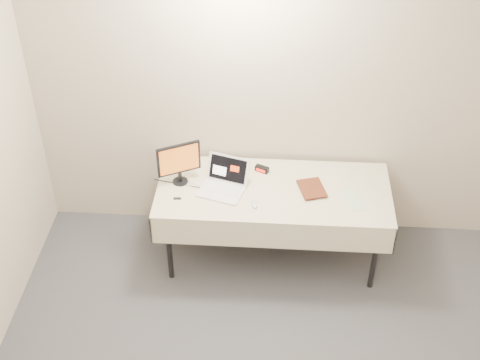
# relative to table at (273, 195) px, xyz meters

# --- Properties ---
(back_wall) EXTENTS (4.00, 0.10, 2.70)m
(back_wall) POSITION_rel_table_xyz_m (0.00, 0.45, 0.67)
(back_wall) COLOR beige
(back_wall) RESTS_ON ground
(table) EXTENTS (1.86, 0.81, 0.74)m
(table) POSITION_rel_table_xyz_m (0.00, 0.00, 0.00)
(table) COLOR black
(table) RESTS_ON ground
(laptop) EXTENTS (0.42, 0.41, 0.23)m
(laptop) POSITION_rel_table_xyz_m (-0.40, -0.01, 0.12)
(laptop) COLOR white
(laptop) RESTS_ON table
(monitor) EXTENTS (0.33, 0.18, 0.36)m
(monitor) POSITION_rel_table_xyz_m (-0.75, 0.05, 0.27)
(monitor) COLOR black
(monitor) RESTS_ON table
(book) EXTENTS (0.19, 0.08, 0.25)m
(book) POSITION_rel_table_xyz_m (0.21, -0.02, 0.19)
(book) COLOR maroon
(book) RESTS_ON table
(alarm_clock) EXTENTS (0.12, 0.09, 0.05)m
(alarm_clock) POSITION_rel_table_xyz_m (-0.10, 0.23, 0.09)
(alarm_clock) COLOR black
(alarm_clock) RESTS_ON table
(clicker) EXTENTS (0.07, 0.11, 0.02)m
(clicker) POSITION_rel_table_xyz_m (-0.14, -0.20, 0.07)
(clicker) COLOR silver
(clicker) RESTS_ON table
(paper_form) EXTENTS (0.21, 0.29, 0.00)m
(paper_form) POSITION_rel_table_xyz_m (0.62, -0.09, 0.06)
(paper_form) COLOR #B8DCAF
(paper_form) RESTS_ON table
(usb_dongle) EXTENTS (0.06, 0.02, 0.01)m
(usb_dongle) POSITION_rel_table_xyz_m (-0.75, -0.17, 0.07)
(usb_dongle) COLOR black
(usb_dongle) RESTS_ON table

